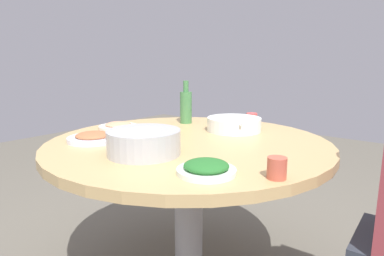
% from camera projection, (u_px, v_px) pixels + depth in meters
% --- Properties ---
extents(round_dining_table, '(1.31, 1.31, 0.76)m').
position_uv_depth(round_dining_table, '(189.00, 163.00, 1.56)').
color(round_dining_table, '#99999E').
rests_on(round_dining_table, ground).
extents(rice_bowl, '(0.29, 0.29, 0.11)m').
position_uv_depth(rice_bowl, '(144.00, 142.00, 1.29)').
color(rice_bowl, '#B2B5BA').
rests_on(rice_bowl, round_dining_table).
extents(soup_bowl, '(0.29, 0.29, 0.07)m').
position_uv_depth(soup_bowl, '(234.00, 125.00, 1.74)').
color(soup_bowl, white).
rests_on(soup_bowl, round_dining_table).
extents(dish_shrimp, '(0.21, 0.21, 0.04)m').
position_uv_depth(dish_shrimp, '(118.00, 126.00, 1.80)').
color(dish_shrimp, silver).
rests_on(dish_shrimp, round_dining_table).
extents(dish_tofu_braise, '(0.23, 0.23, 0.04)m').
position_uv_depth(dish_tofu_braise, '(93.00, 137.00, 1.52)').
color(dish_tofu_braise, silver).
rests_on(dish_tofu_braise, round_dining_table).
extents(dish_greens, '(0.20, 0.20, 0.05)m').
position_uv_depth(dish_greens, '(206.00, 168.00, 1.07)').
color(dish_greens, white).
rests_on(dish_greens, round_dining_table).
extents(green_bottle, '(0.07, 0.07, 0.25)m').
position_uv_depth(green_bottle, '(186.00, 106.00, 1.95)').
color(green_bottle, '#417C45').
rests_on(green_bottle, round_dining_table).
extents(tea_cup_near, '(0.07, 0.07, 0.06)m').
position_uv_depth(tea_cup_near, '(252.00, 118.00, 1.98)').
color(tea_cup_near, '#CE4848').
rests_on(tea_cup_near, round_dining_table).
extents(tea_cup_far, '(0.06, 0.06, 0.07)m').
position_uv_depth(tea_cup_far, '(277.00, 168.00, 1.02)').
color(tea_cup_far, '#C15540').
rests_on(tea_cup_far, round_dining_table).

